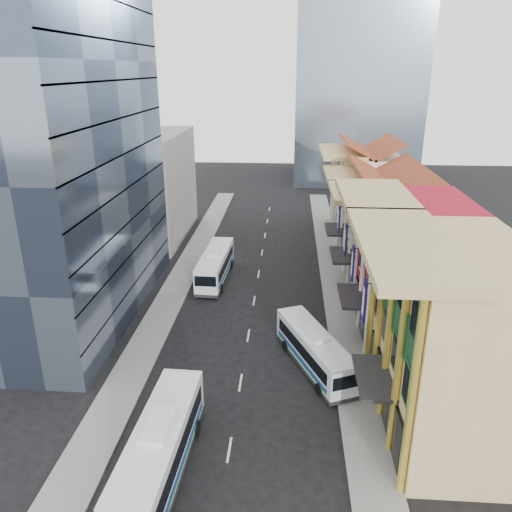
# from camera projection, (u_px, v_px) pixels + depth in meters

# --- Properties ---
(ground) EXTENTS (200.00, 200.00, 0.00)m
(ground) POSITION_uv_depth(u_px,v_px,m) (227.00, 462.00, 29.63)
(ground) COLOR black
(ground) RESTS_ON ground
(sidewalk_right) EXTENTS (3.00, 90.00, 0.15)m
(sidewalk_right) POSITION_uv_depth(u_px,v_px,m) (339.00, 302.00, 49.59)
(sidewalk_right) COLOR slate
(sidewalk_right) RESTS_ON ground
(sidewalk_left) EXTENTS (3.00, 90.00, 0.15)m
(sidewalk_left) POSITION_uv_depth(u_px,v_px,m) (171.00, 297.00, 50.69)
(sidewalk_left) COLOR slate
(sidewalk_left) RESTS_ON ground
(shophouse_tan) EXTENTS (8.00, 14.00, 12.00)m
(shophouse_tan) POSITION_uv_depth(u_px,v_px,m) (457.00, 339.00, 31.28)
(shophouse_tan) COLOR tan
(shophouse_tan) RESTS_ON ground
(shophouse_red) EXTENTS (8.00, 10.00, 12.00)m
(shophouse_red) POSITION_uv_depth(u_px,v_px,m) (413.00, 268.00, 42.48)
(shophouse_red) COLOR #A71224
(shophouse_red) RESTS_ON ground
(shophouse_cream_near) EXTENTS (8.00, 9.00, 10.00)m
(shophouse_cream_near) POSITION_uv_depth(u_px,v_px,m) (392.00, 242.00, 51.70)
(shophouse_cream_near) COLOR silver
(shophouse_cream_near) RESTS_ON ground
(shophouse_cream_mid) EXTENTS (8.00, 9.00, 10.00)m
(shophouse_cream_mid) POSITION_uv_depth(u_px,v_px,m) (378.00, 218.00, 60.10)
(shophouse_cream_mid) COLOR silver
(shophouse_cream_mid) RESTS_ON ground
(shophouse_cream_far) EXTENTS (8.00, 12.00, 11.00)m
(shophouse_cream_far) POSITION_uv_depth(u_px,v_px,m) (366.00, 193.00, 69.73)
(shophouse_cream_far) COLOR silver
(shophouse_cream_far) RESTS_ON ground
(office_tower) EXTENTS (12.00, 26.00, 30.00)m
(office_tower) POSITION_uv_depth(u_px,v_px,m) (56.00, 153.00, 43.17)
(office_tower) COLOR #364055
(office_tower) RESTS_ON ground
(office_block_far) EXTENTS (10.00, 18.00, 14.00)m
(office_block_far) POSITION_uv_depth(u_px,v_px,m) (147.00, 186.00, 67.40)
(office_block_far) COLOR gray
(office_block_far) RESTS_ON ground
(bus_left_near) EXTENTS (3.13, 11.54, 3.67)m
(bus_left_near) POSITION_uv_depth(u_px,v_px,m) (160.00, 449.00, 28.09)
(bus_left_near) COLOR silver
(bus_left_near) RESTS_ON ground
(bus_left_far) EXTENTS (2.95, 10.91, 3.47)m
(bus_left_far) POSITION_uv_depth(u_px,v_px,m) (215.00, 265.00, 54.68)
(bus_left_far) COLOR silver
(bus_left_far) RESTS_ON ground
(bus_right) EXTENTS (6.12, 10.17, 3.23)m
(bus_right) POSITION_uv_depth(u_px,v_px,m) (314.00, 350.00, 38.39)
(bus_right) COLOR silver
(bus_right) RESTS_ON ground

